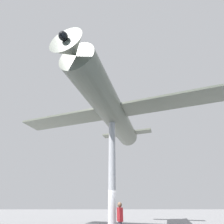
{
  "coord_description": "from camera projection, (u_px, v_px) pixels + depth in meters",
  "views": [
    {
      "loc": [
        0.11,
        11.2,
        1.85
      ],
      "look_at": [
        0.0,
        0.0,
        8.59
      ],
      "focal_mm": 24.0,
      "sensor_mm": 36.0,
      "label": 1
    }
  ],
  "objects": [
    {
      "name": "support_pylon_central",
      "position": [
        112.0,
        170.0,
        10.58
      ],
      "size": [
        0.51,
        0.51,
        7.51
      ],
      "color": "#B7B7BC",
      "rests_on": "ground_plane"
    },
    {
      "name": "suspended_airplane",
      "position": [
        111.0,
        111.0,
        12.9
      ],
      "size": [
        17.51,
        13.72,
        3.44
      ],
      "rotation": [
        0.0,
        0.0,
        -0.33
      ],
      "color": "slate",
      "rests_on": "support_pylon_central"
    },
    {
      "name": "visitor_person",
      "position": [
        120.0,
        217.0,
        8.69
      ],
      "size": [
        0.35,
        0.45,
        1.84
      ],
      "rotation": [
        0.0,
        0.0,
        1.94
      ],
      "color": "#383842",
      "rests_on": "ground_plane"
    }
  ]
}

